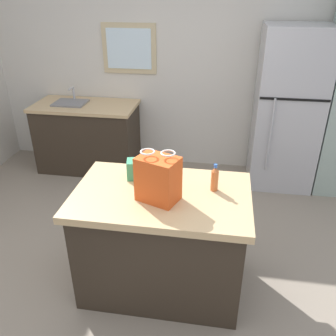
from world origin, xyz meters
TOP-DOWN VIEW (x-y plane):
  - ground at (0.00, 0.00)m, footprint 5.83×5.83m
  - back_wall at (-0.01, 2.33)m, footprint 4.86×0.13m
  - kitchen_island at (0.20, -0.01)m, footprint 1.30×0.83m
  - refrigerator at (1.34, 1.93)m, footprint 0.73×0.68m
  - sink_counter at (-1.13, 1.93)m, footprint 1.29×0.67m
  - shopping_bag at (0.20, -0.09)m, footprint 0.33×0.28m
  - small_box at (-0.03, 0.19)m, footprint 0.15×0.15m
  - bottle at (0.58, 0.10)m, footprint 0.06×0.06m

SIDE VIEW (x-z plane):
  - ground at x=0.00m, z-range 0.00..0.00m
  - kitchen_island at x=0.20m, z-range 0.00..0.89m
  - sink_counter at x=-1.13m, z-range -0.08..0.99m
  - refrigerator at x=1.34m, z-range 0.00..1.86m
  - small_box at x=-0.03m, z-range 0.88..1.03m
  - bottle at x=0.58m, z-range 0.87..1.08m
  - shopping_bag at x=0.20m, z-range 0.86..1.23m
  - back_wall at x=-0.01m, z-range 0.00..2.78m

